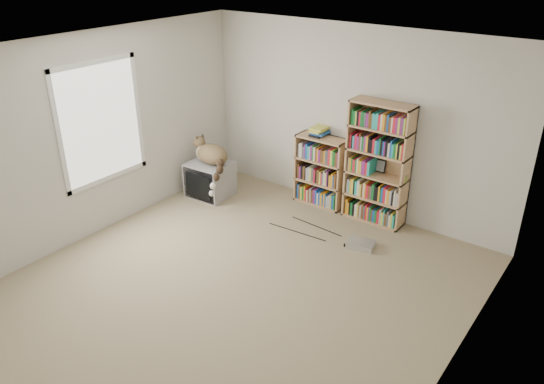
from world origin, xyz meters
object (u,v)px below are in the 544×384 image
Objects in this scene: crt_tv at (210,179)px; bookcase_tall at (378,166)px; cat at (212,158)px; bookcase_short at (322,173)px; dvd_player at (361,244)px.

bookcase_tall is (2.27, 0.75, 0.52)m from crt_tv.
bookcase_tall is (2.18, 0.79, 0.16)m from cat.
bookcase_short reaches higher than cat.
bookcase_tall is at bearing 14.66° from crt_tv.
crt_tv is at bearing 167.52° from dvd_player.
cat is 2.45m from dvd_player.
bookcase_tall is 5.00× the size of dvd_player.
crt_tv is 2.49m from dvd_player.
dvd_player is at bearing -3.50° from crt_tv.
crt_tv is 0.38m from cat.
bookcase_tall reaches higher than crt_tv.
cat is 2.32× the size of dvd_player.
dvd_player is (1.05, -0.75, -0.43)m from bookcase_short.
crt_tv is 0.82× the size of cat.
bookcase_short is (-0.84, -0.00, -0.31)m from bookcase_tall.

